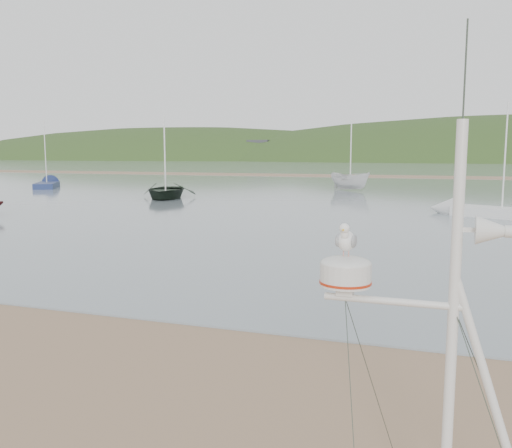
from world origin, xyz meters
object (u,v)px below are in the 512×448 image
(boat_white, at_px, (351,166))
(sailboat_white_near, at_px, (471,210))
(boat_dark, at_px, (165,160))
(mast_rig, at_px, (441,423))
(sailboat_blue_near, at_px, (50,184))

(boat_white, relative_size, sailboat_white_near, 0.67)
(boat_dark, bearing_deg, mast_rig, -76.24)
(sailboat_white_near, bearing_deg, boat_white, 118.16)
(boat_dark, height_order, sailboat_blue_near, sailboat_blue_near)
(boat_dark, bearing_deg, boat_white, 29.67)
(sailboat_white_near, bearing_deg, mast_rig, -93.50)
(boat_dark, xyz_separation_m, sailboat_white_near, (20.03, -4.25, -2.43))
(mast_rig, xyz_separation_m, sailboat_blue_near, (-35.34, 38.20, -0.74))
(sailboat_blue_near, bearing_deg, boat_white, 7.90)
(boat_dark, bearing_deg, sailboat_blue_near, 135.52)
(boat_dark, distance_m, sailboat_white_near, 20.62)
(boat_white, height_order, sailboat_blue_near, sailboat_blue_near)
(boat_white, distance_m, sailboat_blue_near, 28.38)
(boat_white, distance_m, sailboat_white_near, 18.85)
(boat_white, bearing_deg, boat_dark, 171.57)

